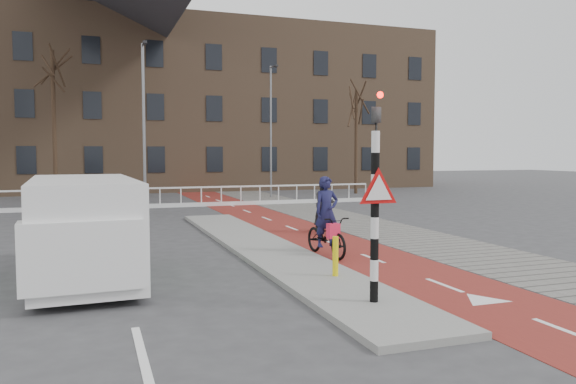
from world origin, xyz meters
name	(u,v)px	position (x,y,z in m)	size (l,w,h in m)	color
ground	(354,281)	(0.00, 0.00, 0.00)	(120.00, 120.00, 0.00)	#38383A
bike_lane	(274,222)	(1.50, 10.00, 0.01)	(2.50, 60.00, 0.01)	maroon
sidewalk	(341,219)	(4.30, 10.00, 0.01)	(3.00, 60.00, 0.01)	slate
curb_island	(265,249)	(-0.70, 4.00, 0.06)	(1.80, 16.00, 0.12)	gray
traffic_signal	(376,192)	(-0.60, -2.02, 1.99)	(0.80, 0.80, 3.68)	black
bollard	(335,256)	(-0.40, 0.04, 0.53)	(0.12, 0.12, 0.81)	yellow
cyclist_near	(327,229)	(0.55, 2.71, 0.69)	(0.87, 2.02, 2.03)	black
cyclist_far	(324,211)	(2.12, 6.58, 0.72)	(0.73, 1.57, 1.71)	black
van	(84,227)	(-5.25, 1.80, 1.11)	(2.18, 4.99, 2.11)	white
railing	(94,203)	(-5.00, 17.00, 0.31)	(28.00, 0.10, 0.99)	silver
townhouse_row	(120,81)	(-3.00, 32.00, 7.81)	(46.00, 10.00, 15.90)	#7F6047
tree_mid	(54,125)	(-6.99, 23.79, 4.17)	(0.23, 0.23, 8.33)	black
tree_right	(356,142)	(11.11, 22.49, 3.34)	(0.22, 0.22, 6.67)	black
streetlight_near	(144,131)	(-2.99, 13.53, 3.55)	(0.12, 0.12, 7.09)	slate
streetlight_right	(271,132)	(5.03, 21.55, 3.87)	(0.12, 0.12, 7.75)	slate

